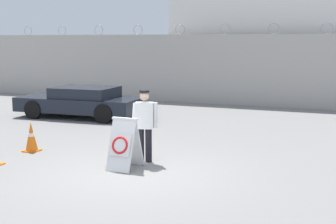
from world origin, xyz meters
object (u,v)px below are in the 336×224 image
at_px(barricade_sign, 124,143).
at_px(security_guard, 145,123).
at_px(traffic_cone_near, 31,137).
at_px(parked_car_front_coupe, 81,102).

xyz_separation_m(barricade_sign, security_guard, (0.18, 0.69, 0.36)).
xyz_separation_m(security_guard, traffic_cone_near, (-3.09, -0.14, -0.55)).
distance_m(traffic_cone_near, parked_car_front_coupe, 5.27).
distance_m(security_guard, parked_car_front_coupe, 6.82).
bearing_deg(security_guard, parked_car_front_coupe, -62.14).
relative_size(security_guard, parked_car_front_coupe, 0.36).
bearing_deg(parked_car_front_coupe, traffic_cone_near, 105.67).
bearing_deg(traffic_cone_near, security_guard, 2.52).
height_order(traffic_cone_near, parked_car_front_coupe, parked_car_front_coupe).
relative_size(traffic_cone_near, parked_car_front_coupe, 0.16).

